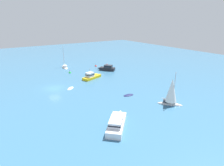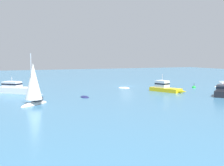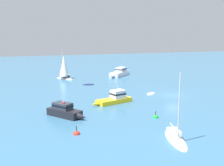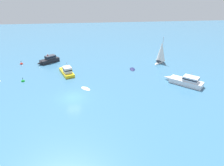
% 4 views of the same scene
% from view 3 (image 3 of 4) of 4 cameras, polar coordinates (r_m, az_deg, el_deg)
% --- Properties ---
extents(ground_plane, '(160.00, 160.00, 0.00)m').
position_cam_3_polar(ground_plane, '(51.94, 11.91, -2.40)').
color(ground_plane, teal).
extents(cabin_cruiser, '(6.82, 7.05, 2.82)m').
position_cam_3_polar(cabin_cruiser, '(71.20, 1.44, 2.03)').
color(cabin_cruiser, white).
rests_on(cabin_cruiser, ground).
extents(motor_cruiser, '(4.95, 5.55, 2.22)m').
position_cam_3_polar(motor_cruiser, '(39.31, -9.15, -5.43)').
color(motor_cruiser, black).
rests_on(motor_cruiser, ground).
extents(tender, '(2.49, 2.38, 0.41)m').
position_cam_3_polar(tender, '(52.53, 7.62, -2.11)').
color(tender, white).
rests_on(tender, ground).
extents(sloop, '(4.01, 4.39, 7.09)m').
position_cam_3_polar(sloop, '(67.37, -9.35, 2.88)').
color(sloop, silver).
rests_on(sloop, ground).
extents(ketch, '(2.74, 6.30, 7.68)m').
position_cam_3_polar(ketch, '(31.98, 12.33, -10.57)').
color(ketch, silver).
rests_on(ketch, ground).
extents(launch, '(7.17, 3.93, 3.10)m').
position_cam_3_polar(launch, '(45.83, 0.51, -3.02)').
color(launch, yellow).
rests_on(launch, ground).
extents(dinghy, '(2.57, 1.43, 0.42)m').
position_cam_3_polar(dinghy, '(60.37, -4.63, -0.35)').
color(dinghy, '#191E4C').
rests_on(dinghy, ground).
extents(channel_buoy, '(0.78, 0.78, 1.32)m').
position_cam_3_polar(channel_buoy, '(33.09, -6.96, -9.91)').
color(channel_buoy, red).
rests_on(channel_buoy, ground).
extents(mooring_buoy, '(0.77, 0.77, 1.27)m').
position_cam_3_polar(mooring_buoy, '(38.98, 8.52, -6.72)').
color(mooring_buoy, green).
rests_on(mooring_buoy, ground).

